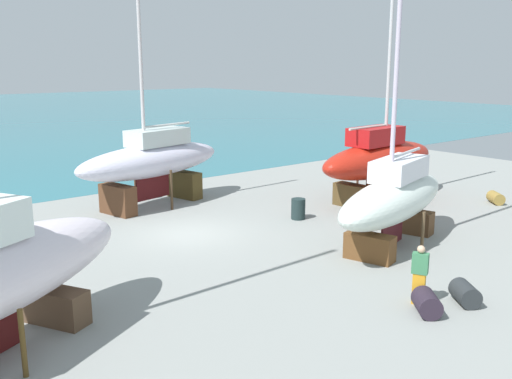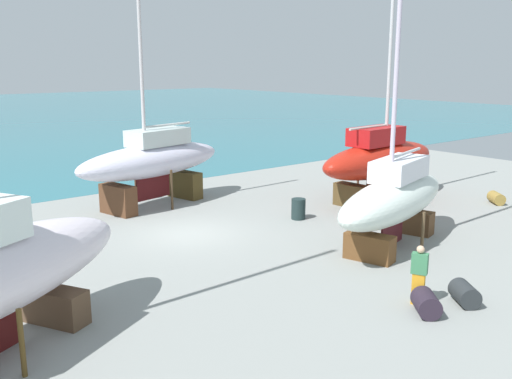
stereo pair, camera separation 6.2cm
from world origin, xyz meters
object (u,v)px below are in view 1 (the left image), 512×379
Objects in this scene: sailboat_small_center at (394,197)px; sailboat_large_starboard at (379,159)px; worker at (420,274)px; barrel_tar_black at (465,293)px; barrel_tipped_left at (427,303)px; barrel_by_slipway at (496,198)px; barrel_tipped_right at (298,209)px; sailboat_mid_port at (152,161)px.

sailboat_small_center is 0.95× the size of sailboat_large_starboard.
barrel_tar_black is at bearing 115.38° from worker.
sailboat_large_starboard is at bearing 44.71° from barrel_tipped_left.
barrel_tipped_right reaches higher than barrel_by_slipway.
sailboat_mid_port reaches higher than barrel_tipped_right.
sailboat_mid_port is 16.60m from barrel_by_slipway.
sailboat_large_starboard is (9.16, -6.05, -0.09)m from sailboat_mid_port.
barrel_by_slipway is at bearing -50.39° from sailboat_large_starboard.
barrel_tipped_left is (-4.12, -4.34, -1.51)m from sailboat_small_center.
worker is 1.44m from barrel_tar_black.
barrel_tar_black is (-2.47, -9.47, -0.14)m from barrel_tipped_right.
worker reaches higher than barrel_tar_black.
sailboat_mid_port is 15.44m from barrel_tipped_left.
barrel_tar_black is at bearing -104.64° from barrel_tipped_right.
sailboat_small_center is at bearing -174.62° from barrel_by_slipway.
barrel_tipped_right is at bearing 177.16° from sailboat_large_starboard.
sailboat_small_center is at bearing -140.49° from sailboat_large_starboard.
barrel_tipped_right is at bearing -103.01° from sailboat_small_center.
barrel_by_slipway is 1.02× the size of barrel_tar_black.
worker is at bearing -139.53° from sailboat_large_starboard.
sailboat_small_center is 15.02× the size of barrel_tipped_left.
sailboat_small_center is at bearing 97.11° from sailboat_mid_port.
barrel_tar_black is (1.20, -15.60, -1.85)m from sailboat_mid_port.
sailboat_large_starboard is 5.89m from barrel_by_slipway.
barrel_tipped_left is at bearing -112.97° from barrel_tipped_right.
sailboat_large_starboard reaches higher than barrel_tipped_left.
worker is 9.33m from barrel_tipped_right.
barrel_tipped_right reaches higher than barrel_tar_black.
worker reaches higher than barrel_tipped_right.
sailboat_mid_port is at bearing 94.41° from barrel_tar_black.
sailboat_mid_port is 0.87× the size of sailboat_large_starboard.
sailboat_large_starboard is 13.31m from barrel_tipped_left.
worker reaches higher than barrel_by_slipway.
barrel_tipped_left reaches higher than barrel_tar_black.
barrel_tar_black is (-7.95, -9.56, -1.76)m from sailboat_large_starboard.
sailboat_small_center is 5.39m from worker.
sailboat_small_center is at bearing -160.08° from worker.
barrel_tipped_right is (-5.48, -0.08, -1.62)m from sailboat_large_starboard.
sailboat_small_center is 15.27× the size of barrel_tipped_right.
barrel_tipped_left reaches higher than barrel_by_slipway.
sailboat_large_starboard is at bearing 50.24° from barrel_tar_black.
sailboat_mid_port reaches higher than barrel_tipped_left.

